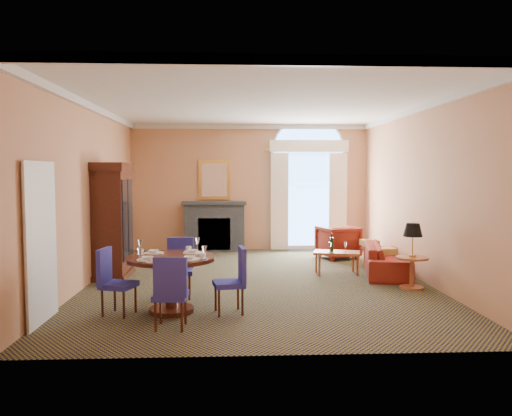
{
  "coord_description": "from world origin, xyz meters",
  "views": [
    {
      "loc": [
        -0.46,
        -8.99,
        1.96
      ],
      "look_at": [
        0.0,
        0.5,
        1.3
      ],
      "focal_mm": 35.0,
      "sensor_mm": 36.0,
      "label": 1
    }
  ],
  "objects_px": {
    "armoire": "(113,222)",
    "side_table": "(412,248)",
    "sofa": "(387,259)",
    "coffee_table": "(336,253)",
    "dining_table": "(171,271)",
    "armchair": "(338,242)"
  },
  "relations": [
    {
      "from": "dining_table",
      "to": "armchair",
      "type": "bearing_deg",
      "value": 52.64
    },
    {
      "from": "armoire",
      "to": "sofa",
      "type": "distance_m",
      "value": 5.32
    },
    {
      "from": "dining_table",
      "to": "armchair",
      "type": "height_order",
      "value": "dining_table"
    },
    {
      "from": "dining_table",
      "to": "sofa",
      "type": "height_order",
      "value": "dining_table"
    },
    {
      "from": "sofa",
      "to": "side_table",
      "type": "bearing_deg",
      "value": -165.18
    },
    {
      "from": "armoire",
      "to": "side_table",
      "type": "relative_size",
      "value": 1.97
    },
    {
      "from": "dining_table",
      "to": "side_table",
      "type": "xyz_separation_m",
      "value": [
        3.92,
        1.26,
        0.11
      ]
    },
    {
      "from": "coffee_table",
      "to": "side_table",
      "type": "height_order",
      "value": "side_table"
    },
    {
      "from": "coffee_table",
      "to": "armchair",
      "type": "bearing_deg",
      "value": 91.28
    },
    {
      "from": "armchair",
      "to": "side_table",
      "type": "height_order",
      "value": "side_table"
    },
    {
      "from": "coffee_table",
      "to": "side_table",
      "type": "distance_m",
      "value": 1.66
    },
    {
      "from": "sofa",
      "to": "coffee_table",
      "type": "relative_size",
      "value": 2.07
    },
    {
      "from": "dining_table",
      "to": "coffee_table",
      "type": "height_order",
      "value": "dining_table"
    },
    {
      "from": "dining_table",
      "to": "sofa",
      "type": "xyz_separation_m",
      "value": [
        3.87,
        2.49,
        -0.3
      ]
    },
    {
      "from": "armoire",
      "to": "sofa",
      "type": "xyz_separation_m",
      "value": [
        5.27,
        -0.03,
        -0.75
      ]
    },
    {
      "from": "armoire",
      "to": "side_table",
      "type": "bearing_deg",
      "value": -13.38
    },
    {
      "from": "sofa",
      "to": "side_table",
      "type": "relative_size",
      "value": 1.83
    },
    {
      "from": "armoire",
      "to": "dining_table",
      "type": "height_order",
      "value": "armoire"
    },
    {
      "from": "coffee_table",
      "to": "side_table",
      "type": "bearing_deg",
      "value": -36.88
    },
    {
      "from": "armoire",
      "to": "side_table",
      "type": "xyz_separation_m",
      "value": [
        5.32,
        -1.27,
        -0.34
      ]
    },
    {
      "from": "dining_table",
      "to": "side_table",
      "type": "distance_m",
      "value": 4.12
    },
    {
      "from": "sofa",
      "to": "coffee_table",
      "type": "xyz_separation_m",
      "value": [
        -0.98,
        0.04,
        0.13
      ]
    }
  ]
}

